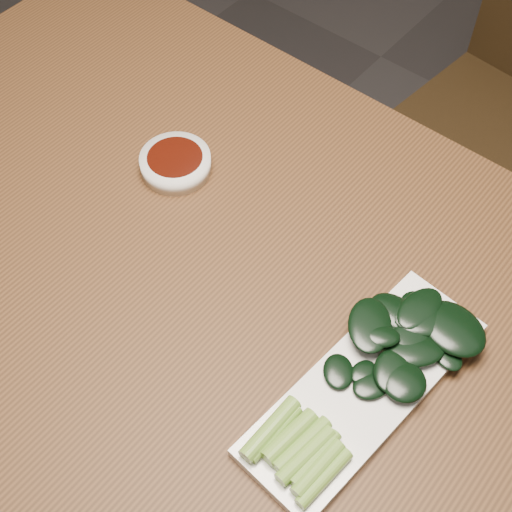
{
  "coord_description": "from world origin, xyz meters",
  "views": [
    {
      "loc": [
        0.32,
        -0.37,
        1.52
      ],
      "look_at": [
        -0.02,
        0.04,
        0.76
      ],
      "focal_mm": 50.0,
      "sensor_mm": 36.0,
      "label": 1
    }
  ],
  "objects_px": {
    "table": "(248,319)",
    "serving_plate": "(364,387)",
    "gai_lan": "(384,364)",
    "sauce_bowl": "(176,163)"
  },
  "relations": [
    {
      "from": "table",
      "to": "gai_lan",
      "type": "bearing_deg",
      "value": 3.56
    },
    {
      "from": "table",
      "to": "gai_lan",
      "type": "distance_m",
      "value": 0.22
    },
    {
      "from": "sauce_bowl",
      "to": "serving_plate",
      "type": "distance_m",
      "value": 0.42
    },
    {
      "from": "table",
      "to": "serving_plate",
      "type": "height_order",
      "value": "serving_plate"
    },
    {
      "from": "table",
      "to": "serving_plate",
      "type": "distance_m",
      "value": 0.21
    },
    {
      "from": "table",
      "to": "serving_plate",
      "type": "relative_size",
      "value": 4.14
    },
    {
      "from": "sauce_bowl",
      "to": "table",
      "type": "bearing_deg",
      "value": -24.03
    },
    {
      "from": "sauce_bowl",
      "to": "serving_plate",
      "type": "xyz_separation_m",
      "value": [
        0.4,
        -0.11,
        -0.01
      ]
    },
    {
      "from": "table",
      "to": "sauce_bowl",
      "type": "distance_m",
      "value": 0.25
    },
    {
      "from": "table",
      "to": "gai_lan",
      "type": "xyz_separation_m",
      "value": [
        0.2,
        0.01,
        0.1
      ]
    }
  ]
}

